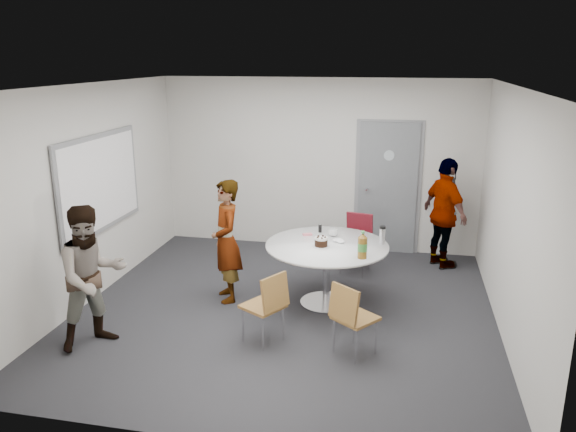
% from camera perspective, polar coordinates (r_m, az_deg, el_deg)
% --- Properties ---
extents(floor, '(5.00, 5.00, 0.00)m').
position_cam_1_polar(floor, '(6.99, -0.28, -9.58)').
color(floor, '#222326').
rests_on(floor, ground).
extents(ceiling, '(5.00, 5.00, 0.00)m').
position_cam_1_polar(ceiling, '(6.31, -0.31, 13.09)').
color(ceiling, silver).
rests_on(ceiling, wall_back).
extents(wall_back, '(5.00, 0.00, 5.00)m').
position_cam_1_polar(wall_back, '(8.92, 3.09, 5.21)').
color(wall_back, silver).
rests_on(wall_back, floor).
extents(wall_left, '(0.00, 5.00, 5.00)m').
position_cam_1_polar(wall_left, '(7.45, -19.47, 2.12)').
color(wall_left, silver).
rests_on(wall_left, floor).
extents(wall_right, '(0.00, 5.00, 5.00)m').
position_cam_1_polar(wall_right, '(6.50, 21.81, -0.08)').
color(wall_right, silver).
rests_on(wall_right, floor).
extents(wall_front, '(5.00, 0.00, 5.00)m').
position_cam_1_polar(wall_front, '(4.24, -7.46, -7.38)').
color(wall_front, silver).
rests_on(wall_front, floor).
extents(door, '(1.02, 0.17, 2.12)m').
position_cam_1_polar(door, '(8.88, 10.08, 2.79)').
color(door, slate).
rests_on(door, wall_back).
extents(whiteboard, '(0.04, 1.90, 1.25)m').
position_cam_1_polar(whiteboard, '(7.57, -18.52, 3.20)').
color(whiteboard, gray).
rests_on(whiteboard, wall_left).
extents(table, '(1.51, 1.51, 1.11)m').
position_cam_1_polar(table, '(6.93, 4.20, -3.77)').
color(table, white).
rests_on(table, floor).
extents(chair_near_left, '(0.55, 0.54, 0.81)m').
position_cam_1_polar(chair_near_left, '(6.06, -2.04, -8.69)').
color(chair_near_left, brown).
rests_on(chair_near_left, floor).
extents(chair_near_right, '(0.55, 0.56, 0.80)m').
position_cam_1_polar(chair_near_right, '(5.85, 6.37, -9.81)').
color(chair_near_right, brown).
rests_on(chair_near_right, floor).
extents(chair_far, '(0.47, 0.50, 0.84)m').
position_cam_1_polar(chair_far, '(8.12, 7.05, -2.11)').
color(chair_far, maroon).
rests_on(chair_far, floor).
extents(person_main, '(0.60, 0.68, 1.56)m').
position_cam_1_polar(person_main, '(7.07, -6.28, -2.55)').
color(person_main, '#A5C6EA').
rests_on(person_main, floor).
extents(person_left, '(0.93, 0.96, 1.56)m').
position_cam_1_polar(person_left, '(6.28, -19.29, -5.86)').
color(person_left, white).
rests_on(person_left, floor).
extents(person_right, '(0.84, 1.02, 1.63)m').
position_cam_1_polar(person_right, '(8.43, 15.65, 0.24)').
color(person_right, black).
rests_on(person_right, floor).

